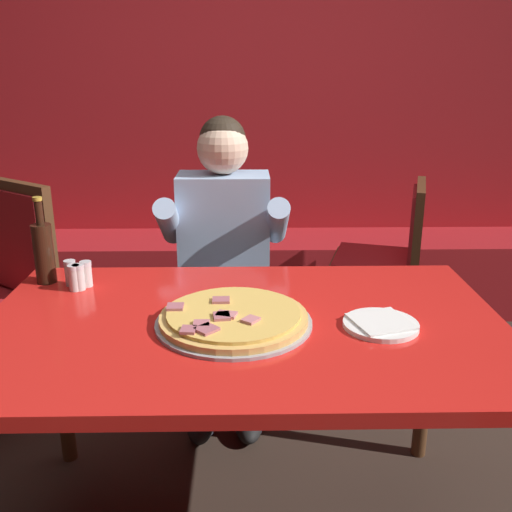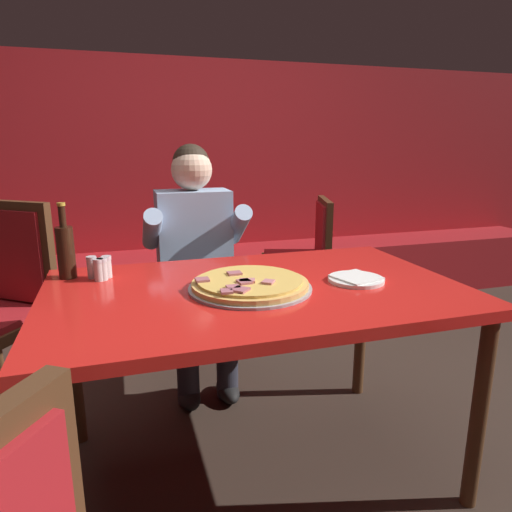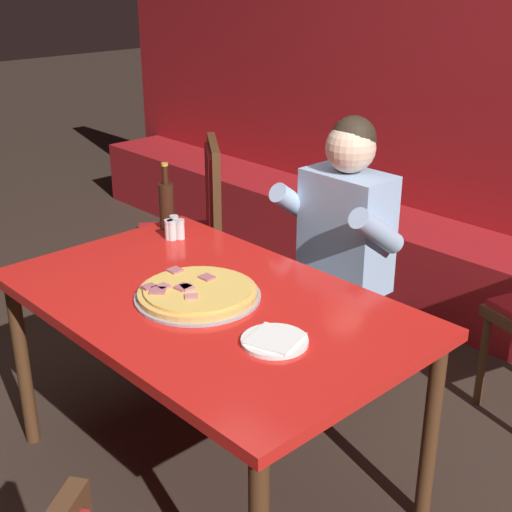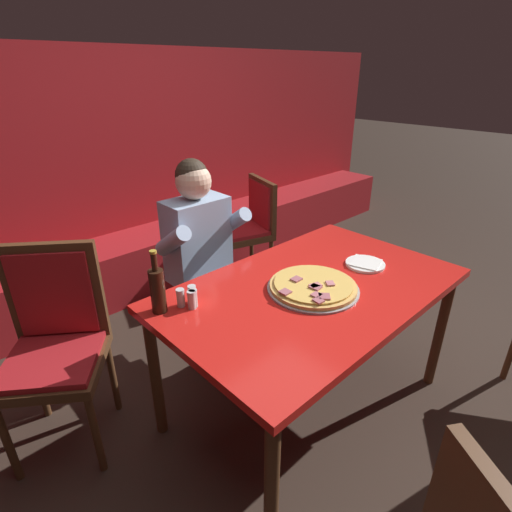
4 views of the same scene
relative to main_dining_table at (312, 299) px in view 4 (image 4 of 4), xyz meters
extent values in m
plane|color=#33261E|center=(0.00, 0.00, -0.70)|extent=(24.00, 24.00, 0.00)
cube|color=#A3191E|center=(0.00, 2.18, 0.25)|extent=(6.80, 0.16, 1.90)
cube|color=#A3191E|center=(0.00, 1.86, -0.47)|extent=(6.46, 0.48, 0.46)
cylinder|color=#4C2D19|center=(-0.69, -0.40, -0.33)|extent=(0.06, 0.06, 0.73)
cylinder|color=#4C2D19|center=(0.69, -0.40, -0.33)|extent=(0.06, 0.06, 0.73)
cylinder|color=#4C2D19|center=(-0.69, 0.40, -0.33)|extent=(0.06, 0.06, 0.73)
cylinder|color=#4C2D19|center=(0.69, 0.40, -0.33)|extent=(0.06, 0.06, 0.73)
cube|color=red|center=(0.00, 0.00, 0.05)|extent=(1.49, 0.93, 0.04)
cylinder|color=#9E9EA3|center=(-0.03, -0.02, 0.08)|extent=(0.44, 0.44, 0.01)
cylinder|color=#DBA856|center=(-0.03, -0.02, 0.09)|extent=(0.42, 0.42, 0.02)
cylinder|color=#E0B251|center=(-0.03, -0.02, 0.11)|extent=(0.38, 0.38, 0.01)
cube|color=#A85B66|center=(-0.06, -0.06, 0.12)|extent=(0.05, 0.06, 0.01)
cube|color=#B76670|center=(-0.11, -0.11, 0.12)|extent=(0.04, 0.04, 0.01)
cube|color=#A85B66|center=(-0.10, -0.14, 0.12)|extent=(0.07, 0.07, 0.01)
cube|color=#A85B66|center=(-0.14, -0.14, 0.12)|extent=(0.04, 0.05, 0.01)
cube|color=#C6757A|center=(-0.05, -0.05, 0.12)|extent=(0.06, 0.05, 0.01)
cube|color=#C6757A|center=(0.02, -0.09, 0.12)|extent=(0.06, 0.06, 0.01)
cube|color=#A85B66|center=(-0.07, 0.05, 0.12)|extent=(0.05, 0.04, 0.01)
cube|color=#A85B66|center=(-0.19, 0.01, 0.12)|extent=(0.05, 0.05, 0.01)
cylinder|color=white|center=(0.38, -0.05, 0.08)|extent=(0.21, 0.21, 0.01)
cube|color=white|center=(0.38, -0.05, 0.09)|extent=(0.19, 0.19, 0.01)
cylinder|color=black|center=(-0.66, 0.32, 0.17)|extent=(0.07, 0.07, 0.20)
cylinder|color=black|center=(-0.66, 0.32, 0.31)|extent=(0.03, 0.03, 0.08)
cylinder|color=#B29933|center=(-0.66, 0.32, 0.36)|extent=(0.03, 0.03, 0.01)
cylinder|color=silver|center=(-0.57, 0.29, 0.11)|extent=(0.04, 0.04, 0.07)
cylinder|color=#516B33|center=(-0.57, 0.29, 0.10)|extent=(0.03, 0.03, 0.04)
cylinder|color=silver|center=(-0.57, 0.29, 0.15)|extent=(0.04, 0.04, 0.01)
cylinder|color=silver|center=(-0.52, 0.28, 0.11)|extent=(0.04, 0.04, 0.07)
cylinder|color=#B23323|center=(-0.52, 0.28, 0.10)|extent=(0.03, 0.03, 0.04)
cylinder|color=silver|center=(-0.52, 0.28, 0.15)|extent=(0.04, 0.04, 0.01)
cylinder|color=silver|center=(-0.55, 0.24, 0.11)|extent=(0.04, 0.04, 0.07)
cylinder|color=#28231E|center=(-0.55, 0.24, 0.10)|extent=(0.03, 0.03, 0.04)
cylinder|color=silver|center=(-0.55, 0.24, 0.15)|extent=(0.04, 0.04, 0.01)
cylinder|color=silver|center=(-0.53, 0.25, 0.11)|extent=(0.04, 0.04, 0.07)
cylinder|color=silver|center=(-0.53, 0.25, 0.10)|extent=(0.03, 0.03, 0.04)
cylinder|color=silver|center=(-0.53, 0.25, 0.15)|extent=(0.04, 0.04, 0.01)
ellipsoid|color=black|center=(-0.18, 0.54, -0.65)|extent=(0.11, 0.24, 0.09)
ellipsoid|color=black|center=(0.02, 0.54, -0.65)|extent=(0.11, 0.24, 0.09)
cylinder|color=#282833|center=(-0.18, 0.54, -0.47)|extent=(0.11, 0.11, 0.43)
cylinder|color=#282833|center=(0.02, 0.54, -0.47)|extent=(0.11, 0.11, 0.43)
cube|color=#282833|center=(-0.08, 0.64, -0.19)|extent=(0.34, 0.40, 0.12)
cube|color=#9EBCE0|center=(-0.08, 0.84, 0.08)|extent=(0.38, 0.22, 0.52)
cylinder|color=#9EBCE0|center=(-0.30, 0.76, 0.16)|extent=(0.09, 0.30, 0.25)
cylinder|color=#9EBCE0|center=(0.14, 0.76, 0.16)|extent=(0.09, 0.30, 0.25)
sphere|color=beige|center=(-0.08, 0.84, 0.45)|extent=(0.21, 0.21, 0.21)
sphere|color=#2D2319|center=(-0.08, 0.86, 0.48)|extent=(0.19, 0.19, 0.19)
cylinder|color=#4C2D19|center=(0.55, 1.55, -0.47)|extent=(0.04, 0.04, 0.44)
cylinder|color=#4C2D19|center=(0.44, 1.19, -0.47)|extent=(0.04, 0.04, 0.44)
cylinder|color=#4C2D19|center=(0.92, 1.44, -0.47)|extent=(0.04, 0.04, 0.44)
cylinder|color=#4C2D19|center=(0.81, 1.08, -0.47)|extent=(0.04, 0.04, 0.44)
cube|color=#4C2D19|center=(0.68, 1.31, -0.23)|extent=(0.55, 0.55, 0.05)
cube|color=#A3191E|center=(0.68, 1.31, -0.19)|extent=(0.50, 0.50, 0.03)
cube|color=#4C2D19|center=(0.87, 1.26, 0.01)|extent=(0.17, 0.43, 0.42)
cube|color=#A3191E|center=(0.85, 1.26, 0.01)|extent=(0.13, 0.35, 0.35)
cylinder|color=#4C2D19|center=(-1.32, 0.62, -0.47)|extent=(0.04, 0.04, 0.46)
cylinder|color=#4C2D19|center=(-1.02, 0.39, -0.47)|extent=(0.04, 0.04, 0.46)
cylinder|color=#4C2D19|center=(-1.10, 0.93, -0.47)|extent=(0.04, 0.04, 0.46)
cylinder|color=#4C2D19|center=(-0.79, 0.70, -0.47)|extent=(0.04, 0.04, 0.46)
cube|color=#4C2D19|center=(-1.06, 0.66, -0.21)|extent=(0.62, 0.62, 0.05)
cube|color=#A3191E|center=(-1.06, 0.66, -0.17)|extent=(0.57, 0.57, 0.03)
cube|color=#4C2D19|center=(-0.94, 0.82, 0.07)|extent=(0.38, 0.29, 0.51)
cube|color=#A3191E|center=(-0.95, 0.80, 0.07)|extent=(0.30, 0.23, 0.43)
camera|label=1|loc=(0.01, -1.49, 0.76)|focal=40.00mm
camera|label=2|loc=(-0.46, -1.51, 0.59)|focal=32.00mm
camera|label=3|loc=(1.74, -1.40, 1.17)|focal=50.00mm
camera|label=4|loc=(-1.37, -1.05, 1.05)|focal=28.00mm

